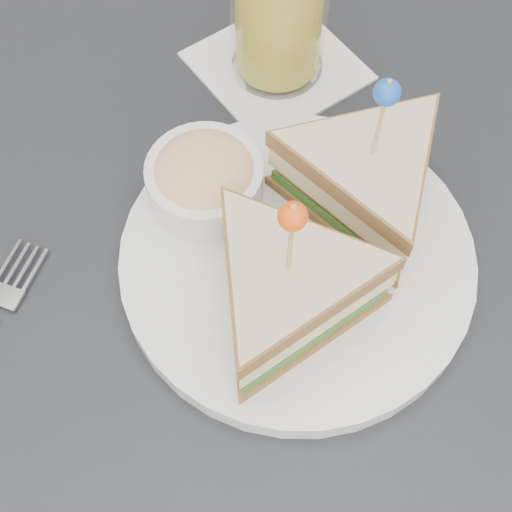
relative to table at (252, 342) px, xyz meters
name	(u,v)px	position (x,y,z in m)	size (l,w,h in m)	color
ground_plane	(254,491)	(0.00, 0.00, -0.67)	(3.50, 3.50, 0.00)	#3F3833
table	(252,342)	(0.00, 0.00, 0.00)	(0.80, 0.80, 0.75)	black
plate_meal	(308,233)	(0.05, 0.01, 0.12)	(0.35, 0.35, 0.16)	white
drink_set	(279,3)	(0.14, 0.19, 0.15)	(0.14, 0.14, 0.17)	white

